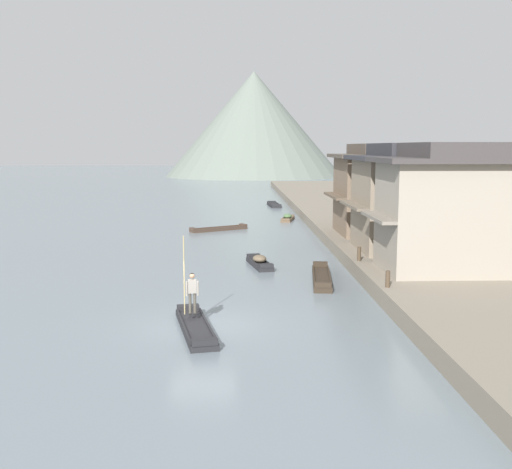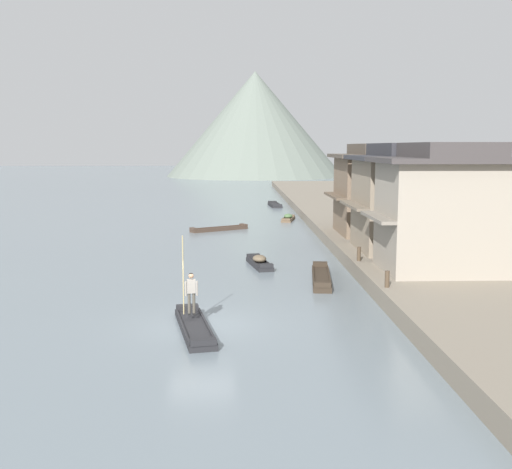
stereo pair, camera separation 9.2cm
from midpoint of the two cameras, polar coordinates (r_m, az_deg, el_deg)
ground_plane at (r=23.74m, az=-5.08°, el=-8.37°), size 400.00×400.00×0.00m
riverbank_right at (r=55.20m, az=13.97°, el=1.29°), size 18.00×110.00×0.78m
boat_foreground_poled at (r=22.98m, az=-5.72°, el=-8.57°), size 1.89×4.98×0.42m
boatman_person at (r=23.43m, az=-6.08°, el=-4.99°), size 0.56×0.28×3.04m
boat_moored_nearest at (r=70.16m, az=1.66°, el=2.74°), size 1.46×4.57×0.44m
boat_moored_second at (r=35.01m, az=0.26°, el=-2.57°), size 1.49×3.67×0.64m
boat_moored_third at (r=56.77m, az=2.91°, el=1.53°), size 1.59×3.63×0.62m
boat_moored_far at (r=49.99m, az=-3.51°, el=0.52°), size 4.68×3.28×0.38m
boat_midriver_drifting at (r=31.31m, az=5.99°, el=-4.01°), size 1.45×5.44×0.52m
house_waterfront_nearest at (r=30.80m, az=17.12°, el=2.30°), size 7.05×5.58×6.14m
house_waterfront_second at (r=36.43m, az=13.18°, el=3.29°), size 5.92×6.39×6.14m
house_waterfront_tall at (r=43.14m, az=10.93°, el=4.07°), size 6.11×6.56×6.14m
mooring_post_dock_near at (r=26.88m, az=11.99°, el=-4.05°), size 0.20×0.20×0.71m
mooring_post_dock_mid at (r=32.78m, az=9.43°, el=-1.78°), size 0.20×0.20×0.74m
hill_far_west at (r=143.73m, az=-0.20°, el=10.17°), size 40.72×40.72×23.73m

